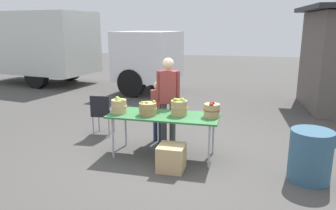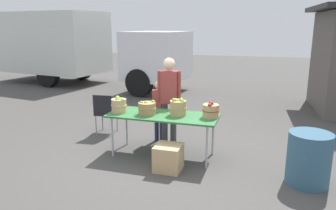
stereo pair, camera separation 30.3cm
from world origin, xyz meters
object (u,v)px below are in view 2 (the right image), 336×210
(folding_chair, at_px, (105,111))
(produce_crate, at_px, (168,158))
(apple_basket_green_0, at_px, (119,105))
(trash_barrel, at_px, (309,159))
(vendor_adult, at_px, (169,94))
(apple_basket_green_1, at_px, (147,108))
(market_table, at_px, (163,117))
(child_customer, at_px, (159,107))
(apple_basket_red_0, at_px, (211,110))
(apple_basket_green_2, at_px, (178,107))
(box_truck, at_px, (74,46))

(folding_chair, distance_m, produce_crate, 2.23)
(apple_basket_green_0, distance_m, trash_barrel, 3.17)
(vendor_adult, bearing_deg, apple_basket_green_1, 63.72)
(market_table, xyz_separation_m, child_customer, (-0.30, 0.67, 0.01))
(vendor_adult, relative_size, trash_barrel, 2.16)
(apple_basket_red_0, height_order, folding_chair, apple_basket_red_0)
(apple_basket_green_0, height_order, apple_basket_green_1, apple_basket_green_0)
(apple_basket_red_0, bearing_deg, folding_chair, 163.48)
(apple_basket_green_1, height_order, trash_barrel, apple_basket_green_1)
(child_customer, height_order, produce_crate, child_customer)
(apple_basket_green_2, xyz_separation_m, trash_barrel, (2.06, -0.42, -0.50))
(box_truck, relative_size, folding_chair, 9.22)
(vendor_adult, bearing_deg, box_truck, -54.95)
(box_truck, bearing_deg, apple_basket_green_0, -43.32)
(market_table, bearing_deg, apple_basket_green_0, -174.44)
(apple_basket_green_1, relative_size, trash_barrel, 0.41)
(apple_basket_red_0, height_order, child_customer, child_customer)
(apple_basket_red_0, distance_m, produce_crate, 1.05)
(apple_basket_red_0, xyz_separation_m, folding_chair, (-2.34, 0.69, -0.36))
(apple_basket_green_0, distance_m, produce_crate, 1.34)
(folding_chair, height_order, trash_barrel, folding_chair)
(apple_basket_green_1, distance_m, apple_basket_red_0, 1.09)
(vendor_adult, distance_m, produce_crate, 1.43)
(folding_chair, xyz_separation_m, trash_barrel, (3.85, -1.13, -0.12))
(box_truck, bearing_deg, market_table, -38.58)
(apple_basket_green_0, xyz_separation_m, vendor_adult, (0.71, 0.69, 0.10))
(vendor_adult, bearing_deg, apple_basket_red_0, 137.25)
(apple_basket_green_2, bearing_deg, apple_basket_green_0, -173.66)
(apple_basket_green_0, bearing_deg, box_truck, 128.44)
(vendor_adult, relative_size, box_truck, 0.21)
(market_table, relative_size, trash_barrel, 2.46)
(apple_basket_green_1, distance_m, trash_barrel, 2.65)
(apple_basket_green_0, relative_size, vendor_adult, 0.18)
(apple_basket_green_2, relative_size, produce_crate, 0.75)
(trash_barrel, bearing_deg, apple_basket_red_0, 163.69)
(trash_barrel, bearing_deg, apple_basket_green_2, 168.51)
(market_table, xyz_separation_m, apple_basket_green_1, (-0.26, -0.07, 0.16))
(apple_basket_green_0, relative_size, box_truck, 0.04)
(folding_chair, bearing_deg, child_customer, 170.12)
(apple_basket_red_0, xyz_separation_m, produce_crate, (-0.55, -0.60, -0.67))
(apple_basket_green_0, relative_size, apple_basket_red_0, 1.03)
(vendor_adult, distance_m, trash_barrel, 2.66)
(produce_crate, bearing_deg, box_truck, 132.02)
(apple_basket_green_1, bearing_deg, apple_basket_green_2, 11.81)
(box_truck, bearing_deg, apple_basket_red_0, -34.34)
(folding_chair, xyz_separation_m, produce_crate, (1.79, -1.29, -0.30))
(apple_basket_green_1, height_order, box_truck, box_truck)
(apple_basket_green_1, height_order, vendor_adult, vendor_adult)
(apple_basket_green_1, distance_m, folding_chair, 1.55)
(apple_basket_green_0, height_order, apple_basket_green_2, apple_basket_green_2)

